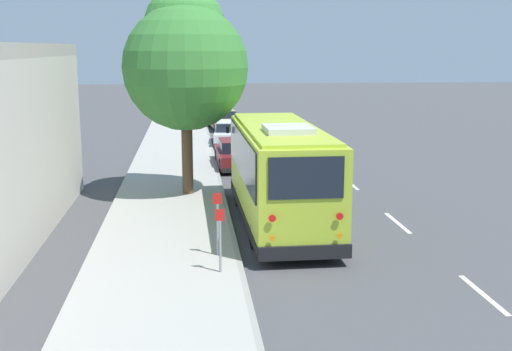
{
  "coord_description": "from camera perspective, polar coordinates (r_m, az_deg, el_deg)",
  "views": [
    {
      "loc": [
        -18.88,
        3.01,
        5.43
      ],
      "look_at": [
        1.66,
        0.85,
        1.3
      ],
      "focal_mm": 45.0,
      "sensor_mm": 36.0,
      "label": 1
    }
  ],
  "objects": [
    {
      "name": "parked_sedan_white",
      "position": [
        36.65,
        -2.36,
        3.75
      ],
      "size": [
        4.69,
        2.02,
        1.32
      ],
      "rotation": [
        0.0,
        0.0,
        -0.08
      ],
      "color": "silver",
      "rests_on": "ground"
    },
    {
      "name": "curb_strip",
      "position": [
        19.66,
        -2.31,
        -4.51
      ],
      "size": [
        80.0,
        0.14,
        0.15
      ],
      "primitive_type": "cube",
      "color": "gray",
      "rests_on": "ground"
    },
    {
      "name": "street_tree",
      "position": [
        23.35,
        -6.3,
        10.27
      ],
      "size": [
        4.49,
        4.49,
        7.5
      ],
      "color": "brown",
      "rests_on": "sidewalk_slab"
    },
    {
      "name": "lane_stripe_behind",
      "position": [
        15.47,
        19.54,
        -9.91
      ],
      "size": [
        2.4,
        0.14,
        0.01
      ],
      "primitive_type": "cube",
      "color": "silver",
      "rests_on": "ground"
    },
    {
      "name": "ground_plane",
      "position": [
        19.87,
        2.95,
        -4.56
      ],
      "size": [
        160.0,
        160.0,
        0.0
      ],
      "primitive_type": "plane",
      "color": "#474749"
    },
    {
      "name": "parked_sedan_blue",
      "position": [
        49.45,
        -3.23,
        5.7
      ],
      "size": [
        4.57,
        1.85,
        1.31
      ],
      "rotation": [
        0.0,
        0.0,
        0.03
      ],
      "color": "navy",
      "rests_on": "ground"
    },
    {
      "name": "lane_stripe_mid",
      "position": [
        20.75,
        12.47,
        -4.12
      ],
      "size": [
        2.4,
        0.14,
        0.01
      ],
      "primitive_type": "cube",
      "color": "silver",
      "rests_on": "ground"
    },
    {
      "name": "shuttle_bus",
      "position": [
        19.79,
        2.12,
        0.52
      ],
      "size": [
        8.65,
        2.67,
        3.26
      ],
      "rotation": [
        0.0,
        0.0,
        0.01
      ],
      "color": "#ADC633",
      "rests_on": "ground"
    },
    {
      "name": "lane_stripe_ahead",
      "position": [
        26.35,
        8.39,
        -0.7
      ],
      "size": [
        2.4,
        0.14,
        0.01
      ],
      "primitive_type": "cube",
      "color": "silver",
      "rests_on": "ground"
    },
    {
      "name": "parked_sedan_maroon",
      "position": [
        29.52,
        -1.79,
        1.89
      ],
      "size": [
        4.4,
        1.84,
        1.3
      ],
      "rotation": [
        0.0,
        0.0,
        0.03
      ],
      "color": "maroon",
      "rests_on": "ground"
    },
    {
      "name": "parked_sedan_tan",
      "position": [
        43.58,
        -2.91,
        4.95
      ],
      "size": [
        4.63,
        1.97,
        1.32
      ],
      "rotation": [
        0.0,
        0.0,
        0.08
      ],
      "color": "tan",
      "rests_on": "ground"
    },
    {
      "name": "sign_post_far",
      "position": [
        16.52,
        -3.43,
        -4.28
      ],
      "size": [
        0.06,
        0.22,
        1.64
      ],
      "color": "gray",
      "rests_on": "sidewalk_slab"
    },
    {
      "name": "sign_post_near",
      "position": [
        15.31,
        -3.21,
        -5.73
      ],
      "size": [
        0.06,
        0.22,
        1.55
      ],
      "color": "gray",
      "rests_on": "sidewalk_slab"
    },
    {
      "name": "sidewalk_slab",
      "position": [
        19.64,
        -8.09,
        -4.63
      ],
      "size": [
        80.0,
        3.81,
        0.15
      ],
      "primitive_type": "cube",
      "color": "#A3A099",
      "rests_on": "ground"
    }
  ]
}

